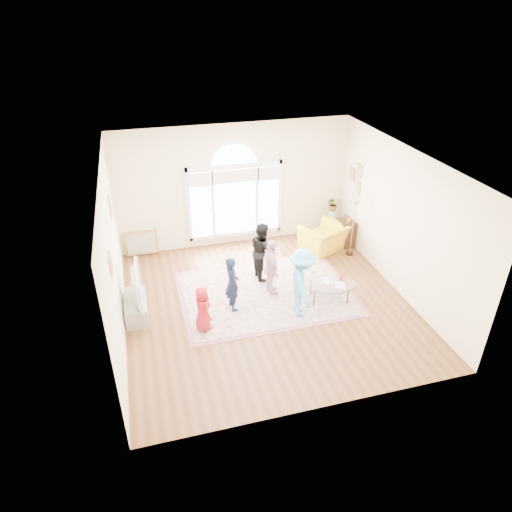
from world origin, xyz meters
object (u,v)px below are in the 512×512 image
object	(u,v)px
area_rug	(265,293)
television	(133,286)
coffee_table	(330,285)
armchair	(324,238)
tv_console	(136,308)

from	to	relation	value
area_rug	television	distance (m)	2.92
television	coffee_table	distance (m)	4.14
coffee_table	armchair	bearing A→B (deg)	81.77
tv_console	coffee_table	size ratio (longest dim) A/B	0.79
area_rug	tv_console	bearing A→B (deg)	-178.39
tv_console	armchair	bearing A→B (deg)	18.61
television	armchair	size ratio (longest dim) A/B	1.11
coffee_table	armchair	size ratio (longest dim) A/B	1.19
coffee_table	area_rug	bearing A→B (deg)	165.67
tv_console	television	world-z (taller)	television
armchair	tv_console	bearing A→B (deg)	-5.62
area_rug	coffee_table	bearing A→B (deg)	-25.51
tv_console	television	size ratio (longest dim) A/B	0.85
tv_console	coffee_table	distance (m)	4.13
area_rug	tv_console	size ratio (longest dim) A/B	3.60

